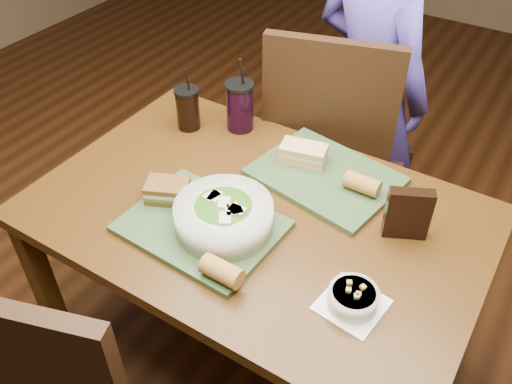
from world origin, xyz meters
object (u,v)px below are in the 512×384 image
(sandwich_near, at_px, (168,191))
(cup_berry, at_px, (240,106))
(tray_far, at_px, (325,176))
(chair_far, at_px, (337,146))
(sandwich_far, at_px, (303,153))
(cup_cola, at_px, (188,108))
(soup_bowl, at_px, (353,298))
(diner, at_px, (368,87))
(salad_bowl, at_px, (224,215))
(baguette_near, at_px, (222,271))
(tray_near, at_px, (202,226))
(baguette_far, at_px, (362,184))
(chip_bag, at_px, (408,214))
(dining_table, at_px, (256,232))

(sandwich_near, xyz_separation_m, cup_berry, (-0.04, 0.44, 0.04))
(tray_far, bearing_deg, cup_berry, 165.85)
(chair_far, xyz_separation_m, sandwich_far, (0.03, -0.35, 0.20))
(cup_cola, bearing_deg, soup_bowl, -26.80)
(chair_far, relative_size, diner, 0.72)
(tray_far, xyz_separation_m, sandwich_near, (-0.34, -0.35, 0.04))
(sandwich_far, bearing_deg, salad_bowl, -96.02)
(soup_bowl, bearing_deg, cup_cola, 153.20)
(baguette_near, relative_size, cup_cola, 0.47)
(tray_near, xyz_separation_m, baguette_far, (0.32, 0.37, 0.04))
(chip_bag, bearing_deg, dining_table, 172.78)
(cup_cola, bearing_deg, tray_far, -0.48)
(salad_bowl, relative_size, sandwich_near, 1.85)
(baguette_far, height_order, cup_cola, cup_cola)
(salad_bowl, bearing_deg, tray_near, -156.98)
(sandwich_near, distance_m, baguette_near, 0.35)
(soup_bowl, xyz_separation_m, cup_cola, (-0.81, 0.41, 0.05))
(baguette_near, xyz_separation_m, baguette_far, (0.16, 0.50, -0.00))
(tray_near, xyz_separation_m, salad_bowl, (0.06, 0.03, 0.05))
(cup_berry, bearing_deg, diner, 62.63)
(cup_berry, bearing_deg, sandwich_near, -84.75)
(tray_near, distance_m, baguette_near, 0.21)
(diner, bearing_deg, sandwich_far, 110.88)
(chair_far, relative_size, chip_bag, 6.89)
(cup_berry, bearing_deg, chip_bag, -16.66)
(salad_bowl, height_order, baguette_near, salad_bowl)
(diner, bearing_deg, baguette_far, 129.84)
(salad_bowl, xyz_separation_m, chip_bag, (0.43, 0.25, 0.01))
(dining_table, height_order, chip_bag, chip_bag)
(sandwich_far, distance_m, cup_cola, 0.44)
(dining_table, height_order, diner, diner)
(diner, bearing_deg, tray_near, 104.08)
(tray_far, relative_size, sandwich_far, 2.66)
(cup_berry, bearing_deg, sandwich_far, -14.31)
(dining_table, xyz_separation_m, diner, (-0.01, 0.84, 0.09))
(soup_bowl, relative_size, chip_bag, 1.05)
(salad_bowl, bearing_deg, cup_berry, 118.59)
(tray_near, bearing_deg, cup_berry, 111.38)
(dining_table, bearing_deg, tray_near, -121.09)
(diner, xyz_separation_m, soup_bowl, (0.39, -1.01, 0.03))
(cup_berry, bearing_deg, tray_far, -14.15)
(sandwich_near, xyz_separation_m, baguette_far, (0.47, 0.33, -0.00))
(sandwich_near, bearing_deg, tray_near, -13.86)
(dining_table, distance_m, chair_far, 0.62)
(diner, distance_m, cup_berry, 0.58)
(tray_far, height_order, chip_bag, chip_bag)
(sandwich_near, bearing_deg, dining_table, 24.91)
(tray_far, relative_size, baguette_far, 3.98)
(sandwich_near, bearing_deg, salad_bowl, -3.02)
(chair_far, bearing_deg, cup_berry, -132.90)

